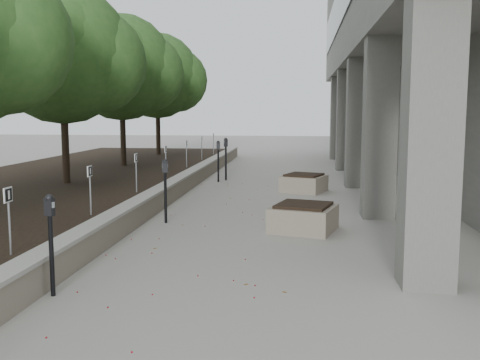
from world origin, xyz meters
The scene contains 20 objects.
ground centered at (0.00, 0.00, 0.00)m, with size 90.00×90.00×0.00m, color gray.
retaining_wall centered at (-1.82, 9.00, 0.25)m, with size 0.39×26.00×0.50m, color gray, non-canonical shape.
planting_bed centered at (-5.50, 9.00, 0.20)m, with size 7.00×26.00×0.40m, color black.
crabapple_tree_3 centered at (-4.80, 8.00, 3.12)m, with size 4.60×4.00×5.44m, color #295320, non-canonical shape.
crabapple_tree_4 centered at (-4.80, 13.00, 3.12)m, with size 4.60×4.00×5.44m, color #295320, non-canonical shape.
crabapple_tree_5 centered at (-4.80, 18.00, 3.12)m, with size 4.60×4.00×5.44m, color #295320, non-canonical shape.
parking_sign_2 centered at (-2.35, 0.50, 0.88)m, with size 0.04×0.22×0.96m, color black, non-canonical shape.
parking_sign_3 centered at (-2.35, 3.50, 0.88)m, with size 0.04×0.22×0.96m, color black, non-canonical shape.
parking_sign_4 centered at (-2.35, 6.50, 0.88)m, with size 0.04×0.22×0.96m, color black, non-canonical shape.
parking_sign_5 centered at (-2.35, 9.50, 0.88)m, with size 0.04×0.22×0.96m, color black, non-canonical shape.
parking_sign_6 centered at (-2.35, 12.50, 0.88)m, with size 0.04×0.22×0.96m, color black, non-canonical shape.
parking_sign_7 centered at (-2.35, 15.50, 0.88)m, with size 0.04×0.22×0.96m, color black, non-canonical shape.
parking_sign_8 centered at (-2.35, 18.50, 0.88)m, with size 0.04×0.22×0.96m, color black, non-canonical shape.
parking_meter_2 centered at (-1.52, 0.01, 0.67)m, with size 0.13×0.10×1.35m, color black, non-canonical shape.
parking_meter_3 centered at (-1.20, 4.80, 0.69)m, with size 0.14×0.10×1.38m, color black, non-canonical shape.
parking_meter_4 centered at (-1.09, 11.66, 0.70)m, with size 0.14×0.10×1.40m, color black, non-canonical shape.
parking_meter_5 centered at (-0.91, 12.15, 0.74)m, with size 0.15×0.10×1.47m, color black, non-canonical shape.
planter_front centered at (1.74, 4.35, 0.28)m, with size 1.19×1.19×0.55m, color gray, non-canonical shape.
planter_back centered at (1.76, 9.74, 0.27)m, with size 1.15×1.15×0.53m, color gray, non-canonical shape.
berry_scatter centered at (-0.10, 5.00, 0.01)m, with size 3.30×14.10×0.02m, color maroon, non-canonical shape.
Camera 1 is at (1.69, -6.72, 2.42)m, focal length 41.72 mm.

